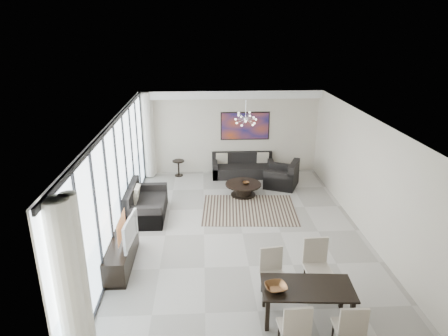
{
  "coord_description": "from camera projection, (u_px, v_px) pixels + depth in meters",
  "views": [
    {
      "loc": [
        -0.93,
        -8.79,
        4.93
      ],
      "look_at": [
        -0.39,
        1.39,
        1.25
      ],
      "focal_mm": 32.0,
      "sensor_mm": 36.0,
      "label": 1
    }
  ],
  "objects": [
    {
      "name": "chandelier",
      "position": [
        246.0,
        119.0,
        11.54
      ],
      "size": [
        0.66,
        0.66,
        0.71
      ],
      "color": "silver",
      "rests_on": "room_shell"
    },
    {
      "name": "television",
      "position": [
        126.0,
        231.0,
        8.36
      ],
      "size": [
        0.22,
        1.03,
        0.59
      ],
      "primitive_type": "imported",
      "rotation": [
        0.0,
        0.0,
        1.49
      ],
      "color": "gray",
      "rests_on": "tv_console"
    },
    {
      "name": "side_table",
      "position": [
        179.0,
        165.0,
        13.65
      ],
      "size": [
        0.4,
        0.4,
        0.56
      ],
      "color": "black",
      "rests_on": "floor"
    },
    {
      "name": "dining_chair_se",
      "position": [
        351.0,
        326.0,
        6.14
      ],
      "size": [
        0.46,
        0.46,
        0.95
      ],
      "color": "#BAAA9A",
      "rests_on": "floor"
    },
    {
      "name": "dining_chair_nw",
      "position": [
        272.0,
        269.0,
        7.57
      ],
      "size": [
        0.5,
        0.5,
        0.96
      ],
      "color": "#BAAA9A",
      "rests_on": "floor"
    },
    {
      "name": "armchair",
      "position": [
        283.0,
        178.0,
        12.8
      ],
      "size": [
        1.27,
        1.3,
        0.84
      ],
      "color": "black",
      "rests_on": "floor"
    },
    {
      "name": "bowl_coffee",
      "position": [
        246.0,
        183.0,
        12.04
      ],
      "size": [
        0.21,
        0.21,
        0.07
      ],
      "primitive_type": "imported",
      "rotation": [
        0.0,
        0.0,
        -0.0
      ],
      "color": "brown",
      "rests_on": "coffee_table"
    },
    {
      "name": "painting",
      "position": [
        245.0,
        126.0,
        13.64
      ],
      "size": [
        1.68,
        0.04,
        0.98
      ],
      "primitive_type": "cube",
      "color": "#AE4118",
      "rests_on": "room_shell"
    },
    {
      "name": "coffee_table",
      "position": [
        243.0,
        189.0,
        12.14
      ],
      "size": [
        1.09,
        1.09,
        0.38
      ],
      "color": "black",
      "rests_on": "floor"
    },
    {
      "name": "tv_console",
      "position": [
        121.0,
        254.0,
        8.59
      ],
      "size": [
        0.5,
        1.78,
        0.56
      ],
      "primitive_type": "cube",
      "color": "black",
      "rests_on": "floor"
    },
    {
      "name": "window_wall",
      "position": [
        122.0,
        181.0,
        9.33
      ],
      "size": [
        0.37,
        8.95,
        2.9
      ],
      "color": "silver",
      "rests_on": "floor"
    },
    {
      "name": "dining_chair_ne",
      "position": [
        316.0,
        261.0,
        7.74
      ],
      "size": [
        0.5,
        0.5,
        1.05
      ],
      "color": "#BAAA9A",
      "rests_on": "floor"
    },
    {
      "name": "rug",
      "position": [
        249.0,
        210.0,
        11.25
      ],
      "size": [
        2.72,
        2.16,
        0.01
      ],
      "primitive_type": "cube",
      "rotation": [
        0.0,
        0.0,
        -0.06
      ],
      "color": "black",
      "rests_on": "floor"
    },
    {
      "name": "bowl_dining",
      "position": [
        276.0,
        287.0,
        6.79
      ],
      "size": [
        0.43,
        0.43,
        0.09
      ],
      "primitive_type": "imported",
      "rotation": [
        0.0,
        0.0,
        0.18
      ],
      "color": "brown",
      "rests_on": "dining_table"
    },
    {
      "name": "room_shell",
      "position": [
        263.0,
        179.0,
        9.5
      ],
      "size": [
        6.0,
        9.0,
        2.9
      ],
      "color": "#A8A39B",
      "rests_on": "ground"
    },
    {
      "name": "loveseat",
      "position": [
        145.0,
        206.0,
        10.78
      ],
      "size": [
        0.98,
        1.74,
        0.87
      ],
      "color": "black",
      "rests_on": "floor"
    },
    {
      "name": "dining_table",
      "position": [
        307.0,
        291.0,
        6.91
      ],
      "size": [
        1.64,
        0.91,
        0.66
      ],
      "color": "black",
      "rests_on": "floor"
    },
    {
      "name": "dining_chair_sw",
      "position": [
        295.0,
        326.0,
        6.13
      ],
      "size": [
        0.47,
        0.47,
        0.97
      ],
      "color": "#BAAA9A",
      "rests_on": "floor"
    },
    {
      "name": "sofa_main",
      "position": [
        243.0,
        168.0,
        13.73
      ],
      "size": [
        2.09,
        0.86,
        0.76
      ],
      "color": "black",
      "rests_on": "floor"
    },
    {
      "name": "soffit",
      "position": [
        231.0,
        94.0,
        13.07
      ],
      "size": [
        5.98,
        0.4,
        0.26
      ],
      "primitive_type": "cube",
      "color": "white",
      "rests_on": "room_shell"
    }
  ]
}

